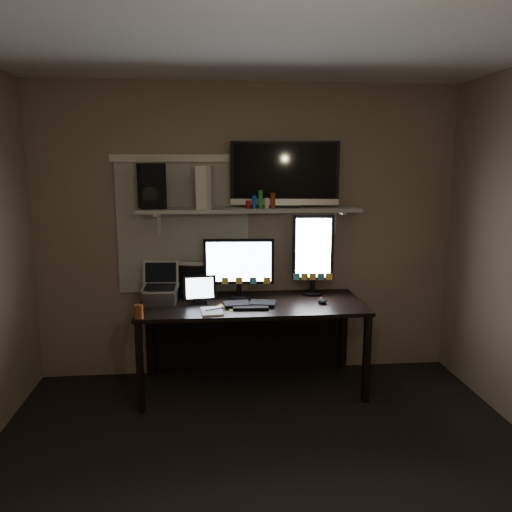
{
  "coord_description": "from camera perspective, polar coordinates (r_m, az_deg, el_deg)",
  "views": [
    {
      "loc": [
        -0.33,
        -2.44,
        1.84
      ],
      "look_at": [
        0.02,
        1.25,
        1.15
      ],
      "focal_mm": 35.0,
      "sensor_mm": 36.0,
      "label": 1
    }
  ],
  "objects": [
    {
      "name": "sticky_notes",
      "position": [
        3.9,
        -2.22,
        -5.92
      ],
      "size": [
        0.37,
        0.31,
        0.0
      ],
      "primitive_type": null,
      "rotation": [
        0.0,
        0.0,
        -0.31
      ],
      "color": "yellow",
      "rests_on": "desk"
    },
    {
      "name": "desk",
      "position": [
        4.21,
        -0.63,
        -7.23
      ],
      "size": [
        1.8,
        0.75,
        0.73
      ],
      "color": "black",
      "rests_on": "floor"
    },
    {
      "name": "tablet",
      "position": [
        4.02,
        -6.44,
        -3.82
      ],
      "size": [
        0.27,
        0.14,
        0.23
      ],
      "primitive_type": "cube",
      "rotation": [
        0.0,
        0.0,
        0.12
      ],
      "color": "black",
      "rests_on": "desk"
    },
    {
      "name": "bottles",
      "position": [
        4.04,
        0.53,
        6.54
      ],
      "size": [
        0.24,
        0.07,
        0.15
      ],
      "primitive_type": null,
      "rotation": [
        0.0,
        0.0,
        0.08
      ],
      "color": "#A50F0C",
      "rests_on": "wall_shelf"
    },
    {
      "name": "wall_shelf",
      "position": [
        4.1,
        -0.75,
        5.33
      ],
      "size": [
        1.8,
        0.35,
        0.03
      ],
      "primitive_type": "cube",
      "color": "#A3A39F",
      "rests_on": "back_wall"
    },
    {
      "name": "notepad",
      "position": [
        3.8,
        -5.07,
        -6.32
      ],
      "size": [
        0.18,
        0.24,
        0.01
      ],
      "primitive_type": "cube",
      "rotation": [
        0.0,
        0.0,
        0.09
      ],
      "color": "silver",
      "rests_on": "desk"
    },
    {
      "name": "speaker",
      "position": [
        4.12,
        -11.86,
        7.84
      ],
      "size": [
        0.25,
        0.28,
        0.36
      ],
      "primitive_type": "cube",
      "rotation": [
        0.0,
        0.0,
        0.26
      ],
      "color": "black",
      "rests_on": "wall_shelf"
    },
    {
      "name": "file_sorter",
      "position": [
        4.23,
        -7.46,
        -2.69
      ],
      "size": [
        0.25,
        0.16,
        0.29
      ],
      "primitive_type": "cube",
      "rotation": [
        0.0,
        0.0,
        -0.28
      ],
      "color": "black",
      "rests_on": "desk"
    },
    {
      "name": "floor",
      "position": [
        3.08,
        2.08,
        -26.14
      ],
      "size": [
        3.6,
        3.6,
        0.0
      ],
      "primitive_type": "plane",
      "color": "black",
      "rests_on": "ground"
    },
    {
      "name": "laptop",
      "position": [
        4.05,
        -10.92,
        -3.18
      ],
      "size": [
        0.3,
        0.25,
        0.32
      ],
      "primitive_type": "cube",
      "rotation": [
        0.0,
        0.0,
        -0.05
      ],
      "color": "silver",
      "rests_on": "desk"
    },
    {
      "name": "keyboard",
      "position": [
        3.96,
        -0.73,
        -5.49
      ],
      "size": [
        0.43,
        0.19,
        0.03
      ],
      "primitive_type": "cube",
      "rotation": [
        0.0,
        0.0,
        -0.06
      ],
      "color": "black",
      "rests_on": "desk"
    },
    {
      "name": "cup",
      "position": [
        3.73,
        -13.27,
        -6.21
      ],
      "size": [
        0.08,
        0.08,
        0.1
      ],
      "primitive_type": "cylinder",
      "rotation": [
        0.0,
        0.0,
        -0.18
      ],
      "color": "brown",
      "rests_on": "desk"
    },
    {
      "name": "monitor_portrait",
      "position": [
        4.26,
        6.52,
        0.21
      ],
      "size": [
        0.35,
        0.1,
        0.7
      ],
      "primitive_type": "cube",
      "rotation": [
        0.0,
        0.0,
        -0.09
      ],
      "color": "black",
      "rests_on": "desk"
    },
    {
      "name": "tv",
      "position": [
        4.14,
        3.27,
        9.28
      ],
      "size": [
        0.9,
        0.27,
        0.53
      ],
      "primitive_type": "cube",
      "rotation": [
        0.0,
        0.0,
        -0.13
      ],
      "color": "black",
      "rests_on": "wall_shelf"
    },
    {
      "name": "back_wall",
      "position": [
        4.3,
        -0.93,
        2.69
      ],
      "size": [
        3.6,
        0.0,
        3.6
      ],
      "primitive_type": "plane",
      "rotation": [
        1.57,
        0.0,
        0.0
      ],
      "color": "#7B6858",
      "rests_on": "floor"
    },
    {
      "name": "ceiling",
      "position": [
        2.55,
        2.5,
        25.58
      ],
      "size": [
        3.6,
        3.6,
        0.0
      ],
      "primitive_type": "plane",
      "rotation": [
        3.14,
        0.0,
        0.0
      ],
      "color": "silver",
      "rests_on": "back_wall"
    },
    {
      "name": "monitor_landscape",
      "position": [
        4.13,
        -1.97,
        -1.36
      ],
      "size": [
        0.58,
        0.1,
        0.51
      ],
      "primitive_type": "cube",
      "rotation": [
        0.0,
        0.0,
        -0.07
      ],
      "color": "black",
      "rests_on": "desk"
    },
    {
      "name": "window_blinds",
      "position": [
        4.27,
        -8.31,
        3.2
      ],
      "size": [
        1.1,
        0.02,
        1.1
      ],
      "primitive_type": "cube",
      "color": "#BBB5A8",
      "rests_on": "back_wall"
    },
    {
      "name": "mouse",
      "position": [
        4.06,
        7.59,
        -5.11
      ],
      "size": [
        0.07,
        0.11,
        0.04
      ],
      "primitive_type": "ellipsoid",
      "rotation": [
        0.0,
        0.0,
        -0.03
      ],
      "color": "black",
      "rests_on": "desk"
    },
    {
      "name": "game_console",
      "position": [
        4.06,
        -5.8,
        7.83
      ],
      "size": [
        0.15,
        0.3,
        0.34
      ],
      "primitive_type": "cube",
      "rotation": [
        0.0,
        0.0,
        -0.24
      ],
      "color": "beige",
      "rests_on": "wall_shelf"
    }
  ]
}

